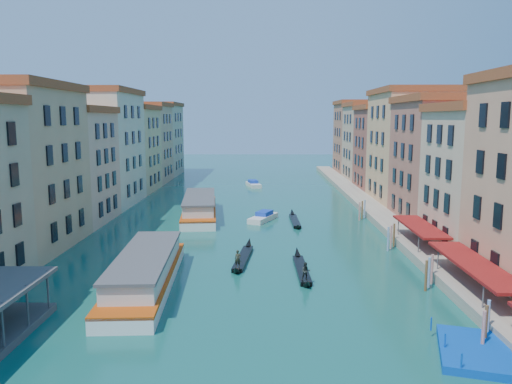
# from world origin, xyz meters

# --- Properties ---
(left_bank_palazzos) EXTENTS (12.80, 128.40, 21.00)m
(left_bank_palazzos) POSITION_xyz_m (-26.00, 64.68, 9.71)
(left_bank_palazzos) COLOR #C8B393
(left_bank_palazzos) RESTS_ON ground
(right_bank_palazzos) EXTENTS (12.80, 128.40, 21.00)m
(right_bank_palazzos) POSITION_xyz_m (30.00, 65.00, 9.75)
(right_bank_palazzos) COLOR #9A533B
(right_bank_palazzos) RESTS_ON ground
(quay) EXTENTS (4.00, 140.00, 1.00)m
(quay) POSITION_xyz_m (22.00, 65.00, 0.50)
(quay) COLOR gray
(quay) RESTS_ON ground
(restaurant_awnings) EXTENTS (3.20, 44.55, 3.12)m
(restaurant_awnings) POSITION_xyz_m (22.19, 23.00, 2.99)
(restaurant_awnings) COLOR maroon
(restaurant_awnings) RESTS_ON ground
(mooring_poles_right) EXTENTS (1.44, 54.24, 3.20)m
(mooring_poles_right) POSITION_xyz_m (19.10, 28.80, 1.30)
(mooring_poles_right) COLOR brown
(mooring_poles_right) RESTS_ON ground
(vaporetto_near) EXTENTS (6.20, 22.01, 3.24)m
(vaporetto_near) POSITION_xyz_m (-7.46, 25.94, 1.46)
(vaporetto_near) COLOR white
(vaporetto_near) RESTS_ON ground
(vaporetto_far) EXTENTS (7.37, 22.91, 3.35)m
(vaporetto_far) POSITION_xyz_m (-6.72, 60.02, 1.51)
(vaporetto_far) COLOR white
(vaporetto_far) RESTS_ON ground
(gondola_fore) EXTENTS (2.12, 12.44, 2.48)m
(gondola_fore) POSITION_xyz_m (1.34, 34.71, 0.42)
(gondola_fore) COLOR black
(gondola_fore) RESTS_ON ground
(gondola_right) EXTENTS (1.34, 12.14, 2.42)m
(gondola_right) POSITION_xyz_m (7.57, 30.31, 0.46)
(gondola_right) COLOR black
(gondola_right) RESTS_ON ground
(gondola_far) EXTENTS (1.33, 11.91, 1.69)m
(gondola_far) POSITION_xyz_m (8.38, 55.54, 0.35)
(gondola_far) COLOR black
(gondola_far) RESTS_ON ground
(motorboat_mid) EXTENTS (4.83, 7.27, 1.44)m
(motorboat_mid) POSITION_xyz_m (3.60, 56.66, 0.56)
(motorboat_mid) COLOR silver
(motorboat_mid) RESTS_ON ground
(motorboat_far) EXTENTS (3.95, 7.51, 1.49)m
(motorboat_far) POSITION_xyz_m (1.27, 95.54, 0.58)
(motorboat_far) COLOR silver
(motorboat_far) RESTS_ON ground
(blue_dock) EXTENTS (6.11, 7.64, 0.56)m
(blue_dock) POSITION_xyz_m (17.76, 12.45, 0.28)
(blue_dock) COLOR #0346B9
(blue_dock) RESTS_ON ground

